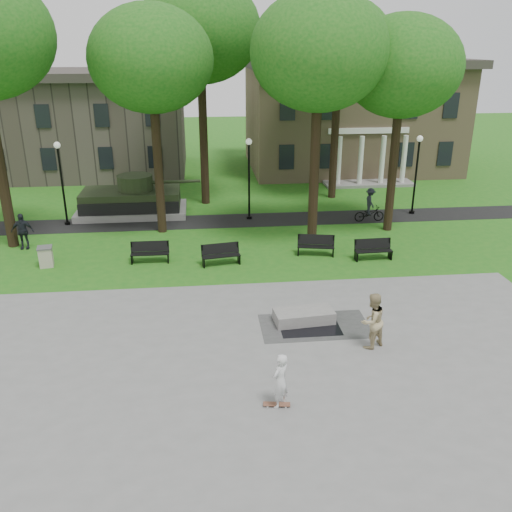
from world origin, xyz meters
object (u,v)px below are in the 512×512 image
Objects in this scene: cyclist at (370,208)px; skateboarder at (280,381)px; concrete_block at (304,316)px; trash_bin at (46,256)px; friend_watching at (372,321)px; park_bench_0 at (150,252)px.

skateboarder is at bearing 154.46° from cyclist.
concrete_block is 13.20m from cyclist.
trash_bin is (-17.03, -5.08, -0.33)m from cyclist.
friend_watching is at bearing -45.95° from concrete_block.
cyclist is (6.08, 11.70, 0.57)m from concrete_block.
skateboarder is at bearing -108.41° from concrete_block.
concrete_block is 5.21m from skateboarder.
skateboarder is 4.61m from friend_watching.
park_bench_0 is at bearing -113.52° from skateboarder.
skateboarder is 1.76× the size of trash_bin.
trash_bin is (-12.87, 8.62, -0.53)m from friend_watching.
park_bench_0 is at bearing -75.89° from friend_watching.
cyclist reaches higher than concrete_block.
cyclist reaches higher than park_bench_0.
park_bench_0 is (-12.24, -5.05, -0.29)m from cyclist.
friend_watching is at bearing -46.21° from park_bench_0.
friend_watching is at bearing 162.53° from cyclist.
friend_watching reaches higher than concrete_block.
trash_bin is at bearing -178.89° from park_bench_0.
friend_watching reaches higher than skateboarder.
concrete_block is at bearing -31.19° from trash_bin.
friend_watching is 14.32m from cyclist.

